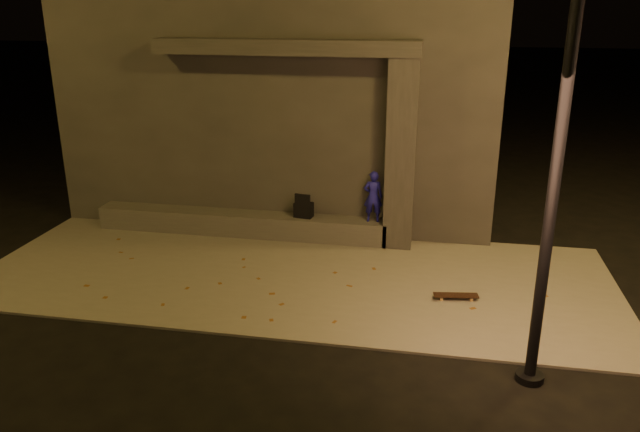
% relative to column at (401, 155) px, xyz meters
% --- Properties ---
extents(ground, '(120.00, 120.00, 0.00)m').
position_rel_column_xyz_m(ground, '(-1.70, -3.75, -1.84)').
color(ground, black).
rests_on(ground, ground).
extents(sidewalk, '(11.00, 4.40, 0.04)m').
position_rel_column_xyz_m(sidewalk, '(-1.70, -1.75, -1.82)').
color(sidewalk, slate).
rests_on(sidewalk, ground).
extents(building, '(9.00, 5.10, 5.22)m').
position_rel_column_xyz_m(building, '(-2.70, 2.74, 0.77)').
color(building, '#373532').
rests_on(building, ground).
extents(ledge, '(6.00, 0.55, 0.45)m').
position_rel_column_xyz_m(ledge, '(-3.20, 0.00, -1.58)').
color(ledge, '#4E4B46').
rests_on(ledge, sidewalk).
extents(column, '(0.55, 0.55, 3.60)m').
position_rel_column_xyz_m(column, '(0.00, 0.00, 0.00)').
color(column, '#373532').
rests_on(column, sidewalk).
extents(canopy, '(5.00, 0.70, 0.28)m').
position_rel_column_xyz_m(canopy, '(-2.20, 0.05, 1.94)').
color(canopy, '#373532').
rests_on(canopy, column).
extents(skateboarder, '(0.39, 0.28, 1.02)m').
position_rel_column_xyz_m(skateboarder, '(-0.50, 0.00, -0.84)').
color(skateboarder, '#181694').
rests_on(skateboarder, ledge).
extents(backpack, '(0.39, 0.28, 0.50)m').
position_rel_column_xyz_m(backpack, '(-1.88, -0.00, -1.18)').
color(backpack, black).
rests_on(backpack, ledge).
extents(skateboard, '(0.73, 0.29, 0.08)m').
position_rel_column_xyz_m(skateboard, '(1.10, -2.22, -1.74)').
color(skateboard, black).
rests_on(skateboard, sidewalk).
extents(street_lamp_0, '(0.36, 0.36, 6.98)m').
position_rel_column_xyz_m(street_lamp_0, '(1.99, -4.29, 2.13)').
color(street_lamp_0, black).
rests_on(street_lamp_0, ground).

